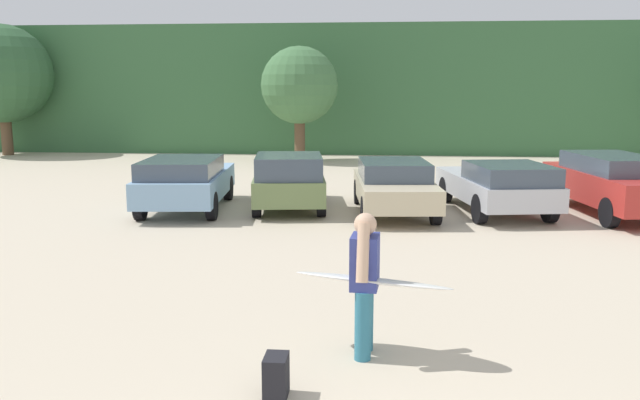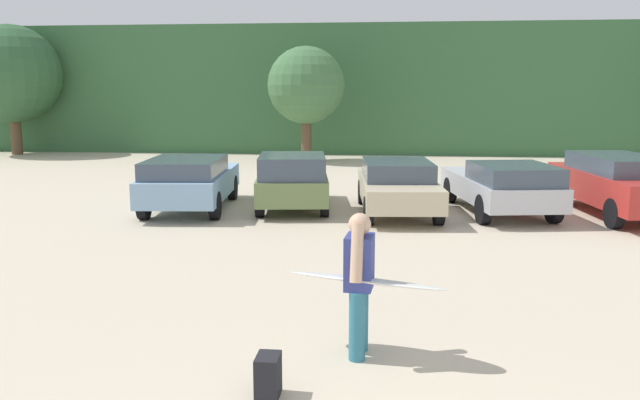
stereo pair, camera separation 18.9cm
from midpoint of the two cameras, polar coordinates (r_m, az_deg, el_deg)
name	(u,v)px [view 1 (the left image)]	position (r m, az deg, el deg)	size (l,w,h in m)	color
hillside_ridge	(379,90)	(37.48, 5.02, 9.62)	(108.00, 12.00, 6.26)	#38663D
tree_center_right	(2,74)	(35.10, -26.26, 9.88)	(4.68, 4.68, 6.23)	brown
tree_ridge_back	(299,86)	(28.66, -2.01, 9.98)	(3.36, 3.36, 5.01)	brown
parked_car_sky_blue	(186,181)	(17.44, -11.98, 1.67)	(2.35, 4.64, 1.42)	#84ADD1
parked_car_olive_green	(289,180)	(17.24, -3.04, 1.76)	(2.30, 4.15, 1.51)	#6B7F4C
parked_car_champagne	(394,185)	(16.79, 6.18, 1.34)	(2.22, 4.50, 1.35)	beige
parked_car_silver	(498,185)	(17.24, 15.01, 1.30)	(2.65, 4.81, 1.36)	silver
parked_car_red	(612,182)	(18.04, 23.96, 1.46)	(2.37, 4.97, 1.53)	#B72D28
person_adult	(365,276)	(7.75, 3.24, -6.66)	(0.35, 0.80, 1.74)	teal
surfboard_white	(372,280)	(7.80, 3.87, -7.05)	(2.03, 1.08, 0.19)	white
backpack_dropped	(276,377)	(7.00, -4.68, -15.17)	(0.24, 0.34, 0.45)	black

